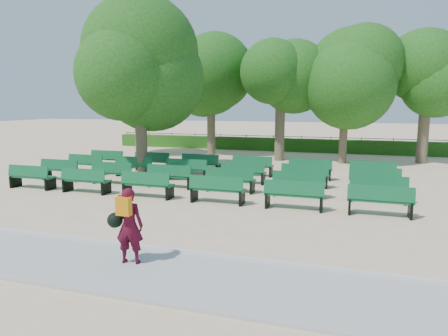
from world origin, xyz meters
name	(u,v)px	position (x,y,z in m)	size (l,w,h in m)	color
ground	(229,193)	(0.00, 0.00, 0.00)	(120.00, 120.00, 0.00)	beige
paving	(121,269)	(0.00, -7.40, 0.03)	(30.00, 2.20, 0.06)	#AEAEA9
curb	(149,248)	(0.00, -6.25, 0.05)	(30.00, 0.12, 0.10)	silver
hedge	(286,145)	(0.00, 14.00, 0.45)	(26.00, 0.70, 0.90)	#255B17
fence	(287,150)	(0.00, 14.40, 0.00)	(26.00, 0.10, 1.02)	black
tree_line	(276,158)	(0.00, 10.00, 0.00)	(21.80, 6.80, 7.04)	#225C18
bench_array	(208,183)	(-1.21, 1.08, 0.10)	(1.87, 0.60, 1.17)	#105B2E
tree_among	(139,69)	(-4.71, 1.98, 4.81)	(5.13, 5.13, 7.14)	brown
person	(128,224)	(0.03, -7.15, 0.88)	(0.77, 0.49, 1.58)	#480A1C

